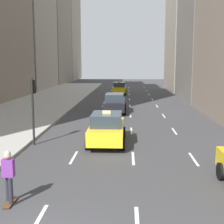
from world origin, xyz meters
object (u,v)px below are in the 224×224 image
Objects in this scene: taxi_lead at (107,128)px; sedan_black_near at (115,103)px; skateboarder at (9,175)px; taxi_second at (119,88)px; traffic_light_pole at (33,101)px.

taxi_lead reaches higher than sedan_black_near.
skateboarder is (-2.59, -7.59, 0.08)m from taxi_lead.
taxi_lead is 1.00× the size of taxi_second.
sedan_black_near is at bearing -90.00° from taxi_second.
traffic_light_pole is (-3.95, -0.33, 1.53)m from taxi_lead.
traffic_light_pole reaches higher than taxi_lead.
traffic_light_pole reaches higher than skateboarder.
sedan_black_near is at bearing 82.11° from skateboarder.
sedan_black_near is 12.16m from traffic_light_pole.
sedan_black_near is (-0.00, -16.34, -0.00)m from taxi_second.
taxi_second is 28.06m from traffic_light_pole.
taxi_second is 1.22× the size of traffic_light_pole.
sedan_black_near is 18.83m from skateboarder.
taxi_second is 0.89× the size of sedan_black_near.
traffic_light_pole is at bearing -98.10° from taxi_second.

